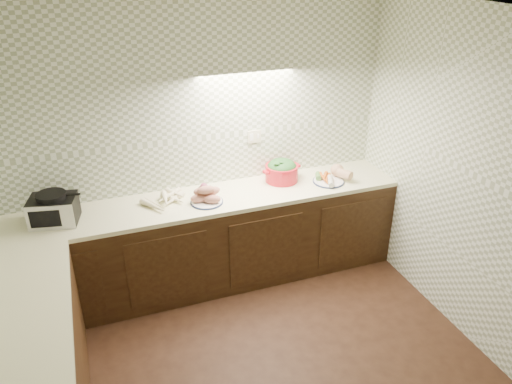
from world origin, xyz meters
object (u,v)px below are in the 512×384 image
object	(u,v)px
sweet_potato_plate	(207,196)
dutch_oven	(282,170)
toaster_oven	(53,209)
onion_bowl	(205,189)
veg_plate	(332,175)
parsnip_pile	(162,202)

from	to	relation	value
sweet_potato_plate	dutch_oven	size ratio (longest dim) A/B	0.76
toaster_oven	dutch_oven	distance (m)	2.05
onion_bowl	dutch_oven	distance (m)	0.76
dutch_oven	sweet_potato_plate	bearing A→B (deg)	-175.34
veg_plate	toaster_oven	bearing A→B (deg)	178.81
parsnip_pile	dutch_oven	distance (m)	1.18
toaster_oven	parsnip_pile	xyz separation A→B (m)	(0.88, -0.01, -0.09)
onion_bowl	toaster_oven	bearing A→B (deg)	-175.76
parsnip_pile	onion_bowl	world-z (taller)	onion_bowl
parsnip_pile	sweet_potato_plate	bearing A→B (deg)	-11.35
parsnip_pile	onion_bowl	xyz separation A→B (m)	(0.42, 0.11, 0.00)
parsnip_pile	veg_plate	size ratio (longest dim) A/B	1.10
toaster_oven	onion_bowl	world-z (taller)	toaster_oven
toaster_oven	veg_plate	size ratio (longest dim) A/B	1.08
parsnip_pile	veg_plate	world-z (taller)	veg_plate
sweet_potato_plate	veg_plate	size ratio (longest dim) A/B	0.78
toaster_oven	veg_plate	xyz separation A→B (m)	(2.52, -0.05, -0.07)
onion_bowl	dutch_oven	size ratio (longest dim) A/B	0.34
toaster_oven	sweet_potato_plate	bearing A→B (deg)	7.82
parsnip_pile	dutch_oven	xyz separation A→B (m)	(1.17, 0.11, 0.07)
sweet_potato_plate	onion_bowl	xyz separation A→B (m)	(0.04, 0.19, -0.02)
toaster_oven	sweet_potato_plate	xyz separation A→B (m)	(1.26, -0.09, -0.06)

